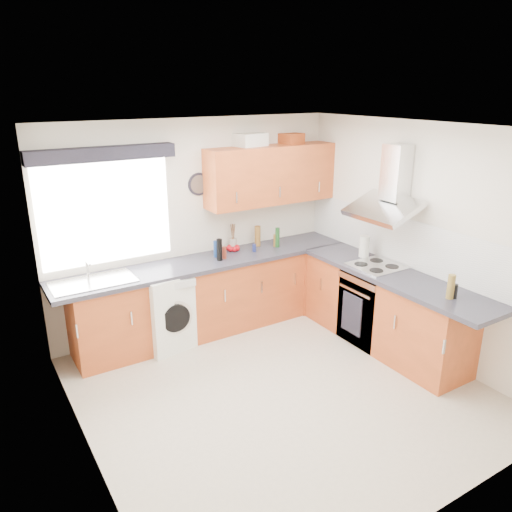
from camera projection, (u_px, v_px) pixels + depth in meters
ground_plane at (280, 390)px, 4.90m from camera, size 3.60×3.60×0.00m
ceiling at (285, 128)px, 4.09m from camera, size 3.60×3.60×0.02m
wall_back at (196, 226)px, 5.94m from camera, size 3.60×0.02×2.50m
wall_front at (450, 359)px, 3.05m from camera, size 3.60×0.02×2.50m
wall_left at (77, 317)px, 3.60m from camera, size 0.02×3.60×2.50m
wall_right at (419, 240)px, 5.39m from camera, size 0.02×3.60×2.50m
window at (106, 213)px, 5.31m from camera, size 1.40×0.02×1.10m
window_blind at (103, 154)px, 5.04m from camera, size 1.50×0.18×0.14m
splashback at (397, 240)px, 5.65m from camera, size 0.01×3.00×0.54m
base_cab_back at (202, 299)px, 5.92m from camera, size 3.00×0.58×0.86m
base_cab_corner at (309, 274)px, 6.71m from camera, size 0.60×0.60×0.86m
base_cab_right at (383, 310)px, 5.63m from camera, size 0.58×2.10×0.86m
worktop_back at (208, 262)px, 5.82m from camera, size 3.60×0.62×0.05m
worktop_right at (396, 277)px, 5.36m from camera, size 0.62×2.42×0.05m
sink at (93, 279)px, 5.13m from camera, size 0.84×0.46×0.10m
oven at (373, 306)px, 5.75m from camera, size 0.56×0.58×0.85m
hob_plate at (376, 266)px, 5.59m from camera, size 0.52×0.52×0.01m
extractor_hood at (389, 190)px, 5.37m from camera, size 0.52×0.78×0.66m
upper_cabinets at (271, 175)px, 6.10m from camera, size 1.70×0.35×0.70m
washing_machine at (166, 308)px, 5.65m from camera, size 0.68×0.67×0.88m
wall_clock at (199, 184)px, 5.79m from camera, size 0.27×0.04×0.27m
casserole at (250, 140)px, 5.91m from camera, size 0.41×0.33×0.15m
storage_box at (291, 138)px, 6.22m from camera, size 0.31×0.27×0.12m
utensil_pot at (233, 244)px, 6.17m from camera, size 0.11×0.11×0.13m
kitchen_roll at (364, 246)px, 5.88m from camera, size 0.13×0.13×0.25m
tomato_cluster at (233, 248)px, 6.13m from camera, size 0.16×0.16×0.07m
jar_0 at (277, 238)px, 6.23m from camera, size 0.05×0.05×0.25m
jar_1 at (275, 241)px, 6.26m from camera, size 0.05×0.05×0.16m
jar_2 at (224, 253)px, 5.83m from camera, size 0.05×0.05×0.15m
jar_3 at (216, 249)px, 5.88m from camera, size 0.06×0.06×0.20m
jar_4 at (254, 248)px, 6.08m from camera, size 0.05×0.05×0.09m
jar_5 at (258, 236)px, 6.28m from camera, size 0.07×0.07×0.26m
jar_6 at (219, 250)px, 5.75m from camera, size 0.06×0.06×0.26m
jar_7 at (218, 250)px, 6.01m from camera, size 0.06×0.06×0.10m
bottle_0 at (455, 291)px, 4.74m from camera, size 0.05×0.05×0.14m
bottle_1 at (451, 287)px, 4.72m from camera, size 0.07×0.07×0.24m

